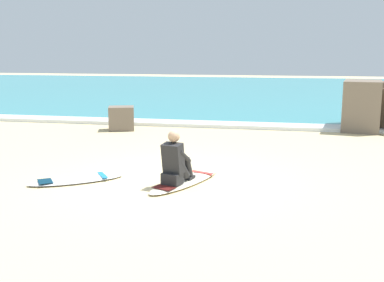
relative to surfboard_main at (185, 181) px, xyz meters
The scene contains 8 objects.
ground_plane 0.28m from the surfboard_main, 155.04° to the left, with size 80.00×80.00×0.00m, color beige.
sea 20.39m from the surfboard_main, 90.70° to the left, with size 80.00×28.00×0.10m, color teal.
breaking_foam 6.69m from the surfboard_main, 92.13° to the left, with size 80.00×0.90×0.11m, color white.
surfboard_main is the anchor object (origin of this frame).
surfer_seated 0.49m from the surfboard_main, 114.17° to the right, with size 0.51×0.76×0.95m.
surfboard_spare_near 2.01m from the surfboard_main, behind, with size 1.71×1.45×0.08m.
rock_outcrop_distant 8.43m from the surfboard_main, 56.91° to the left, with size 2.92×2.61×1.51m.
shoreline_rock 6.25m from the surfboard_main, 120.72° to the left, with size 0.75×0.65×0.72m, color #756656.
Camera 1 is at (2.05, -8.18, 2.36)m, focal length 43.83 mm.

